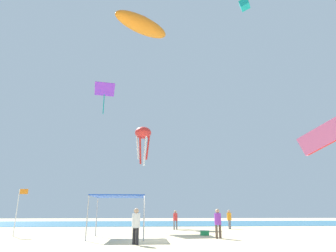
# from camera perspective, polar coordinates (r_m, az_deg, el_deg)

# --- Properties ---
(ground) EXTENTS (110.00, 110.00, 0.10)m
(ground) POSITION_cam_1_polar(r_m,az_deg,el_deg) (17.69, -1.56, -22.10)
(ground) COLOR beige
(ocean_strip) EXTENTS (110.00, 18.62, 0.03)m
(ocean_strip) POSITION_cam_1_polar(r_m,az_deg,el_deg) (42.08, -3.25, -18.91)
(ocean_strip) COLOR teal
(ocean_strip) RESTS_ON ground
(canopy_tent) EXTENTS (3.33, 3.34, 2.56)m
(canopy_tent) POSITION_cam_1_polar(r_m,az_deg,el_deg) (19.18, -9.76, -13.99)
(canopy_tent) COLOR #B2B2B7
(canopy_tent) RESTS_ON ground
(person_near_tent) EXTENTS (0.41, 0.41, 1.74)m
(person_near_tent) POSITION_cam_1_polar(r_m,az_deg,el_deg) (28.98, 12.19, -17.56)
(person_near_tent) COLOR slate
(person_near_tent) RESTS_ON ground
(person_leftmost) EXTENTS (0.42, 0.42, 1.75)m
(person_leftmost) POSITION_cam_1_polar(r_m,az_deg,el_deg) (15.26, -6.45, -18.80)
(person_leftmost) COLOR black
(person_leftmost) RESTS_ON ground
(person_central) EXTENTS (0.42, 0.41, 1.74)m
(person_central) POSITION_cam_1_polar(r_m,az_deg,el_deg) (18.88, 9.98, -18.26)
(person_central) COLOR brown
(person_central) RESTS_ON ground
(person_rightmost) EXTENTS (0.40, 0.40, 1.69)m
(person_rightmost) POSITION_cam_1_polar(r_m,az_deg,el_deg) (27.42, 1.49, -18.04)
(person_rightmost) COLOR slate
(person_rightmost) RESTS_ON ground
(banner_flag) EXTENTS (0.61, 0.06, 3.10)m
(banner_flag) POSITION_cam_1_polar(r_m,az_deg,el_deg) (22.79, -27.83, -14.14)
(banner_flag) COLOR silver
(banner_flag) RESTS_ON ground
(cooler_box) EXTENTS (0.57, 0.37, 0.35)m
(cooler_box) POSITION_cam_1_polar(r_m,az_deg,el_deg) (21.13, 7.35, -20.50)
(cooler_box) COLOR #1E8C4C
(cooler_box) RESTS_ON ground
(kite_parafoil_pink) EXTENTS (3.62, 4.49, 3.30)m
(kite_parafoil_pink) POSITION_cam_1_polar(r_m,az_deg,el_deg) (25.82, 29.93, -1.05)
(kite_parafoil_pink) COLOR pink
(kite_octopus_red) EXTENTS (2.78, 2.78, 4.75)m
(kite_octopus_red) POSITION_cam_1_polar(r_m,az_deg,el_deg) (35.27, -5.03, -1.76)
(kite_octopus_red) COLOR red
(kite_diamond_purple) EXTENTS (2.85, 2.75, 3.80)m
(kite_diamond_purple) POSITION_cam_1_polar(r_m,az_deg,el_deg) (37.66, -12.62, 6.96)
(kite_diamond_purple) COLOR purple
(kite_inflatable_orange) EXTENTS (6.23, 5.16, 2.46)m
(kite_inflatable_orange) POSITION_cam_1_polar(r_m,az_deg,el_deg) (30.84, -5.31, 19.60)
(kite_inflatable_orange) COLOR orange
(kite_box_green) EXTENTS (1.36, 1.29, 2.09)m
(kite_box_green) POSITION_cam_1_polar(r_m,az_deg,el_deg) (33.43, 15.02, 23.19)
(kite_box_green) COLOR green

